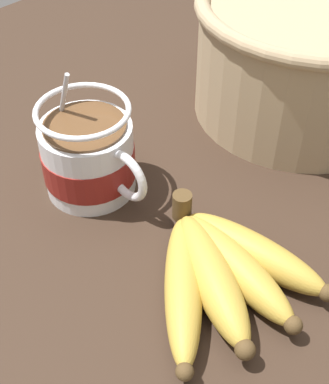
# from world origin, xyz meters

# --- Properties ---
(table) EXTENTS (1.08, 1.08, 0.03)m
(table) POSITION_xyz_m (0.00, 0.00, 0.01)
(table) COLOR #332319
(table) RESTS_ON ground
(coffee_mug) EXTENTS (0.15, 0.10, 0.14)m
(coffee_mug) POSITION_xyz_m (-0.08, 0.00, 0.07)
(coffee_mug) COLOR silver
(coffee_mug) RESTS_ON table
(banana_bunch) EXTENTS (0.18, 0.17, 0.04)m
(banana_bunch) POSITION_xyz_m (0.11, -0.00, 0.04)
(banana_bunch) COLOR #4C381E
(banana_bunch) RESTS_ON table
(woven_basket) EXTENTS (0.28, 0.28, 0.15)m
(woven_basket) POSITION_xyz_m (-0.00, 0.29, 0.11)
(woven_basket) COLOR tan
(woven_basket) RESTS_ON table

